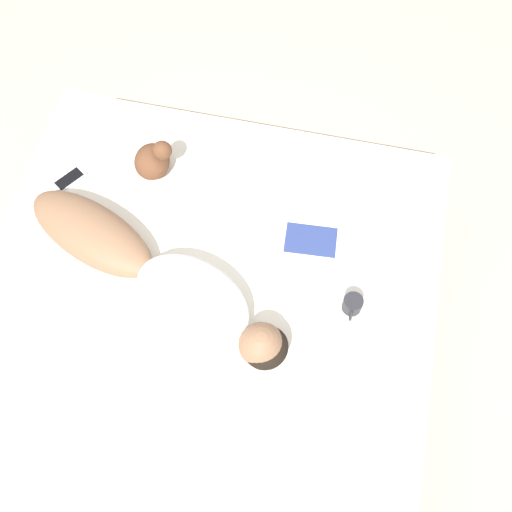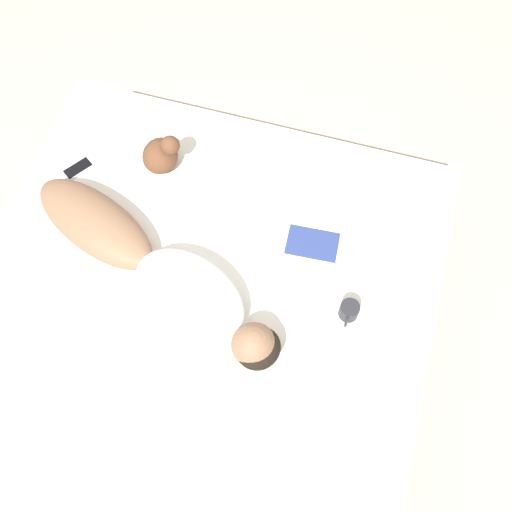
{
  "view_description": "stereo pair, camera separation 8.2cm",
  "coord_description": "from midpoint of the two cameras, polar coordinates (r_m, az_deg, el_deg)",
  "views": [
    {
      "loc": [
        1.03,
        0.44,
        2.84
      ],
      "look_at": [
        -0.11,
        0.19,
        0.56
      ],
      "focal_mm": 42.0,
      "sensor_mm": 36.0,
      "label": 1
    },
    {
      "loc": [
        1.01,
        0.52,
        2.84
      ],
      "look_at": [
        -0.11,
        0.19,
        0.56
      ],
      "focal_mm": 42.0,
      "sensor_mm": 36.0,
      "label": 2
    }
  ],
  "objects": [
    {
      "name": "bed",
      "position": [
        2.82,
        -3.43,
        -3.73
      ],
      "size": [
        1.76,
        2.02,
        0.51
      ],
      "color": "beige",
      "rests_on": "ground_plane"
    },
    {
      "name": "coffee_mug",
      "position": [
        2.5,
        9.78,
        -5.2
      ],
      "size": [
        0.12,
        0.08,
        0.08
      ],
      "color": "#232328",
      "rests_on": "bed"
    },
    {
      "name": "cell_phone",
      "position": [
        2.96,
        -15.83,
        8.0
      ],
      "size": [
        0.17,
        0.15,
        0.01
      ],
      "rotation": [
        0.0,
        0.0,
        0.99
      ],
      "color": "silver",
      "rests_on": "bed"
    },
    {
      "name": "ground_plane",
      "position": [
        3.05,
        -3.18,
        -5.58
      ],
      "size": [
        12.0,
        12.0,
        0.0
      ],
      "primitive_type": "plane",
      "color": "#B7A88E"
    },
    {
      "name": "plush_toy",
      "position": [
        2.82,
        -8.16,
        9.53
      ],
      "size": [
        0.18,
        0.19,
        0.22
      ],
      "color": "brown",
      "rests_on": "bed"
    },
    {
      "name": "open_magazine",
      "position": [
        2.71,
        6.66,
        3.17
      ],
      "size": [
        0.49,
        0.36,
        0.01
      ],
      "rotation": [
        0.0,
        0.0,
        0.07
      ],
      "color": "white",
      "rests_on": "bed"
    },
    {
      "name": "person",
      "position": [
        2.51,
        -8.39,
        -1.47
      ],
      "size": [
        0.71,
        1.3,
        0.18
      ],
      "rotation": [
        0.0,
        0.0,
        -0.39
      ],
      "color": "brown",
      "rests_on": "bed"
    }
  ]
}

